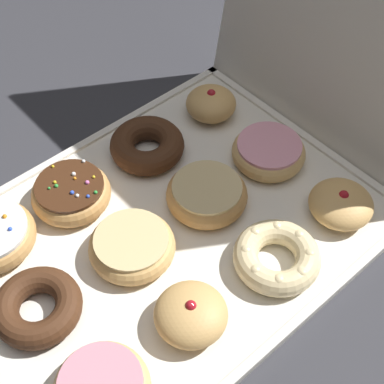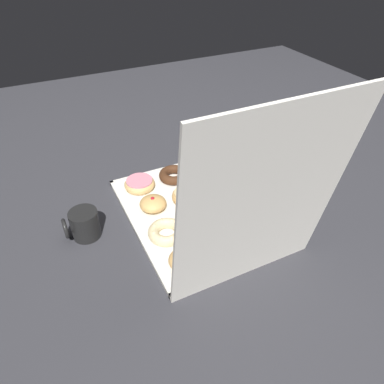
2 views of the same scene
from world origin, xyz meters
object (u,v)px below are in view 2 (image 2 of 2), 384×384
Objects in this scene: pink_frosted_donut_2 at (140,184)px; cruller_donut_8 at (167,232)px; jelly_filled_donut_5 at (153,204)px; chocolate_cake_ring_donut_1 at (174,175)px; pink_frosted_donut_10 at (227,244)px; sprinkle_donut_3 at (219,184)px; glazed_ring_donut_7 at (206,219)px; chocolate_cake_ring_donut_6 at (241,207)px; glazed_ring_donut_4 at (188,196)px; jelly_filled_donut_9 at (265,230)px; jelly_filled_donut_11 at (184,260)px; coffee_mug at (84,224)px; donut_box at (196,211)px; sprinkle_donut_0 at (206,167)px.

pink_frosted_donut_2 and cruller_donut_8 have the same top height.
jelly_filled_donut_5 is at bearing -94.00° from cruller_donut_8.
pink_frosted_donut_10 is at bearing 89.47° from chocolate_cake_ring_donut_1.
pink_frosted_donut_2 is at bearing -89.54° from jelly_filled_donut_5.
pink_frosted_donut_10 is (-0.14, 0.13, 0.00)m from cruller_donut_8.
chocolate_cake_ring_donut_1 is 0.18m from sprinkle_donut_3.
pink_frosted_donut_2 is 0.27m from cruller_donut_8.
chocolate_cake_ring_donut_6 is at bearing -178.37° from glazed_ring_donut_7.
chocolate_cake_ring_donut_1 is 0.19m from jelly_filled_donut_5.
chocolate_cake_ring_donut_6 is 0.98× the size of glazed_ring_donut_7.
jelly_filled_donut_9 is (-0.14, 0.26, 0.00)m from glazed_ring_donut_4.
pink_frosted_donut_2 is 0.29m from sprinkle_donut_3.
chocolate_cake_ring_donut_6 reaches higher than chocolate_cake_ring_donut_1.
chocolate_cake_ring_donut_1 is 0.43m from jelly_filled_donut_11.
chocolate_cake_ring_donut_6 is 0.13m from glazed_ring_donut_7.
coffee_mug reaches higher than jelly_filled_donut_11.
donut_box is at bearing -152.94° from cruller_donut_8.
glazed_ring_donut_4 is 1.28× the size of jelly_filled_donut_11.
cruller_donut_8 is at bearing 0.45° from chocolate_cake_ring_donut_6.
coffee_mug is at bearing -34.83° from pink_frosted_donut_10.
cruller_donut_8 is 1.41× the size of jelly_filled_donut_9.
glazed_ring_donut_7 is 1.08× the size of coffee_mug.
sprinkle_donut_3 is at bearing -131.93° from glazed_ring_donut_7.
pink_frosted_donut_2 is 0.96× the size of chocolate_cake_ring_donut_6.
sprinkle_donut_0 is at bearing -125.19° from donut_box.
pink_frosted_donut_10 is at bearing 64.98° from sprinkle_donut_3.
coffee_mug is at bearing 32.84° from pink_frosted_donut_2.
pink_frosted_donut_2 is 1.02× the size of coffee_mug.
jelly_filled_donut_11 reaches higher than sprinkle_donut_0.
jelly_filled_donut_5 is (0.12, -0.01, 0.00)m from glazed_ring_donut_4.
sprinkle_donut_0 is at bearing -108.92° from pink_frosted_donut_10.
cruller_donut_8 is at bearing 27.06° from donut_box.
sprinkle_donut_0 is (-0.14, -0.19, 0.02)m from donut_box.
sprinkle_donut_0 is at bearing -164.18° from coffee_mug.
jelly_filled_donut_9 reaches higher than cruller_donut_8.
sprinkle_donut_3 is at bearing -150.70° from donut_box.
coffee_mug reaches higher than jelly_filled_donut_9.
glazed_ring_donut_4 is 1.01× the size of chocolate_cake_ring_donut_6.
coffee_mug reaches higher than sprinkle_donut_3.
donut_box is at bearing 171.57° from coffee_mug.
pink_frosted_donut_10 is (0.00, 0.40, 0.00)m from chocolate_cake_ring_donut_1.
donut_box is 5.17× the size of pink_frosted_donut_2.
sprinkle_donut_3 is 0.98× the size of cruller_donut_8.
chocolate_cake_ring_donut_6 reaches higher than glazed_ring_donut_4.
sprinkle_donut_0 is at bearing -90.37° from jelly_filled_donut_9.
coffee_mug is at bearing 15.82° from sprinkle_donut_0.
jelly_filled_donut_5 is at bearing -3.82° from glazed_ring_donut_4.
glazed_ring_donut_4 reaches higher than donut_box.
glazed_ring_donut_4 is at bearing -62.55° from jelly_filled_donut_9.
jelly_filled_donut_9 is at bearing 91.02° from chocolate_cake_ring_donut_6.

